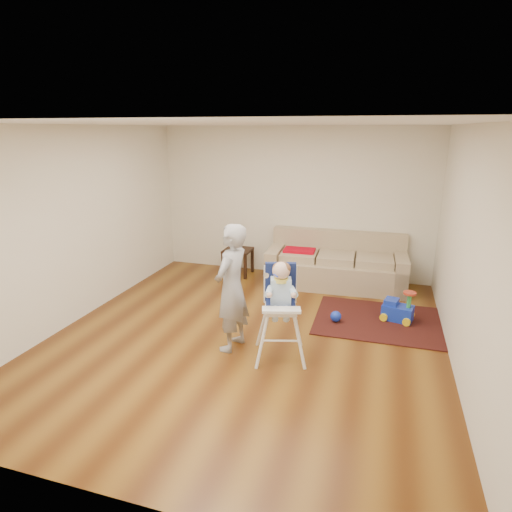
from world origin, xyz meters
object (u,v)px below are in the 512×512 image
(sofa, at_px, (336,260))
(toy_ball, at_px, (336,316))
(high_chair, at_px, (280,312))
(adult, at_px, (232,288))
(ride_on_toy, at_px, (398,305))
(side_table, at_px, (238,262))

(sofa, relative_size, toy_ball, 15.37)
(high_chair, bearing_deg, toy_ball, 49.41)
(toy_ball, relative_size, high_chair, 0.13)
(toy_ball, height_order, high_chair, high_chair)
(toy_ball, bearing_deg, adult, -136.57)
(ride_on_toy, relative_size, adult, 0.29)
(side_table, bearing_deg, adult, -72.19)
(sofa, bearing_deg, high_chair, -99.53)
(high_chair, height_order, adult, adult)
(side_table, distance_m, adult, 2.87)
(adult, bearing_deg, side_table, -152.21)
(ride_on_toy, xyz_separation_m, high_chair, (-1.37, -1.47, 0.34))
(high_chair, bearing_deg, side_table, 102.84)
(side_table, height_order, high_chair, high_chair)
(side_table, distance_m, ride_on_toy, 3.12)
(sofa, height_order, high_chair, high_chair)
(side_table, bearing_deg, sofa, -1.75)
(toy_ball, bearing_deg, ride_on_toy, 21.15)
(ride_on_toy, bearing_deg, high_chair, -119.50)
(sofa, height_order, side_table, sofa)
(ride_on_toy, relative_size, toy_ball, 2.92)
(ride_on_toy, height_order, adult, adult)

